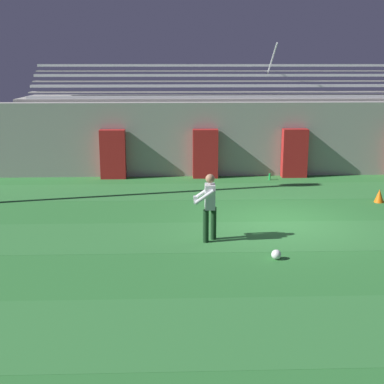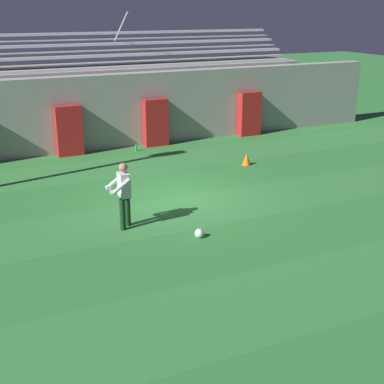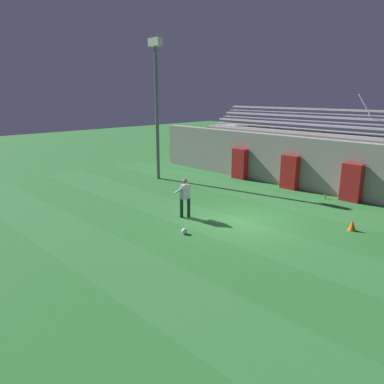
% 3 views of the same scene
% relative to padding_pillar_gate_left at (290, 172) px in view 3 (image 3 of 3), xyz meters
% --- Properties ---
extents(ground_plane, '(80.00, 80.00, 0.00)m').
position_rel_padding_pillar_gate_left_xyz_m(ground_plane, '(1.70, -5.95, -0.92)').
color(ground_plane, '#2D7533').
extents(turf_stripe_near, '(28.00, 2.42, 0.01)m').
position_rel_padding_pillar_gate_left_xyz_m(turf_stripe_near, '(1.70, -11.95, -0.92)').
color(turf_stripe_near, '#337A38').
rests_on(turf_stripe_near, ground).
extents(turf_stripe_mid, '(28.00, 2.42, 0.01)m').
position_rel_padding_pillar_gate_left_xyz_m(turf_stripe_mid, '(1.70, -7.11, -0.92)').
color(turf_stripe_mid, '#337A38').
rests_on(turf_stripe_mid, ground).
extents(turf_stripe_far, '(28.00, 2.42, 0.01)m').
position_rel_padding_pillar_gate_left_xyz_m(turf_stripe_far, '(1.70, -2.27, -0.92)').
color(turf_stripe_far, '#337A38').
rests_on(turf_stripe_far, ground).
extents(back_wall, '(24.00, 0.60, 2.80)m').
position_rel_padding_pillar_gate_left_xyz_m(back_wall, '(1.70, 0.55, 0.48)').
color(back_wall, '#999691').
rests_on(back_wall, ground).
extents(padding_pillar_gate_left, '(0.94, 0.44, 1.84)m').
position_rel_padding_pillar_gate_left_xyz_m(padding_pillar_gate_left, '(0.00, 0.00, 0.00)').
color(padding_pillar_gate_left, '#B21E1E').
rests_on(padding_pillar_gate_left, ground).
extents(padding_pillar_gate_right, '(0.94, 0.44, 1.84)m').
position_rel_padding_pillar_gate_left_xyz_m(padding_pillar_gate_right, '(3.39, 0.00, 0.00)').
color(padding_pillar_gate_right, '#B21E1E').
rests_on(padding_pillar_gate_right, ground).
extents(padding_pillar_far_left, '(0.94, 0.44, 1.84)m').
position_rel_padding_pillar_gate_left_xyz_m(padding_pillar_far_left, '(-3.47, 0.00, 0.00)').
color(padding_pillar_far_left, '#B21E1E').
rests_on(padding_pillar_far_left, ground).
extents(bleacher_stand, '(18.00, 3.35, 5.03)m').
position_rel_padding_pillar_gate_left_xyz_m(bleacher_stand, '(1.70, 2.54, 0.58)').
color(bleacher_stand, '#999691').
rests_on(bleacher_stand, ground).
extents(floodlight_pole, '(0.90, 0.36, 8.07)m').
position_rel_padding_pillar_gate_left_xyz_m(floodlight_pole, '(-6.93, -3.57, 4.18)').
color(floodlight_pole, slate).
rests_on(floodlight_pole, ground).
extents(goalkeeper, '(0.57, 0.58, 1.67)m').
position_rel_padding_pillar_gate_left_xyz_m(goalkeeper, '(-0.36, -7.45, 0.04)').
color(goalkeeper, '#143319').
rests_on(goalkeeper, ground).
extents(soccer_ball, '(0.22, 0.22, 0.22)m').
position_rel_padding_pillar_gate_left_xyz_m(soccer_ball, '(1.05, -8.78, -0.81)').
color(soccer_ball, white).
rests_on(soccer_ball, ground).
extents(traffic_cone, '(0.30, 0.30, 0.42)m').
position_rel_padding_pillar_gate_left_xyz_m(traffic_cone, '(5.22, -3.92, -0.71)').
color(traffic_cone, orange).
rests_on(traffic_cone, ground).
extents(water_bottle, '(0.07, 0.07, 0.24)m').
position_rel_padding_pillar_gate_left_xyz_m(water_bottle, '(2.38, -0.52, -0.80)').
color(water_bottle, green).
rests_on(water_bottle, ground).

